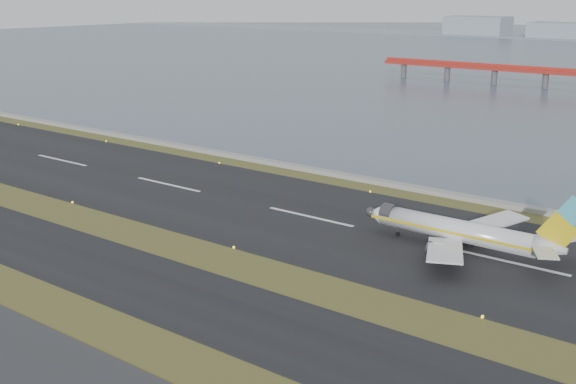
{
  "coord_description": "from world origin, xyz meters",
  "views": [
    {
      "loc": [
        78.55,
        -79.49,
        42.85
      ],
      "look_at": [
        0.63,
        22.0,
        7.02
      ],
      "focal_mm": 45.0,
      "sensor_mm": 36.0,
      "label": 1
    }
  ],
  "objects": [
    {
      "name": "airliner",
      "position": [
        31.72,
        30.35,
        3.46
      ],
      "size": [
        38.52,
        32.89,
        12.8
      ],
      "color": "silver",
      "rests_on": "ground"
    },
    {
      "name": "seawall",
      "position": [
        0.0,
        60.0,
        0.5
      ],
      "size": [
        1000.0,
        2.5,
        1.0
      ],
      "primitive_type": "cube",
      "color": "gray",
      "rests_on": "ground"
    },
    {
      "name": "ground",
      "position": [
        0.0,
        0.0,
        0.0
      ],
      "size": [
        1000.0,
        1000.0,
        0.0
      ],
      "primitive_type": "plane",
      "color": "#364418",
      "rests_on": "ground"
    },
    {
      "name": "runway_strip",
      "position": [
        0.0,
        30.0,
        0.05
      ],
      "size": [
        1000.0,
        45.0,
        0.1
      ],
      "primitive_type": "cube",
      "color": "black",
      "rests_on": "ground"
    },
    {
      "name": "taxiway_strip",
      "position": [
        0.0,
        -12.0,
        0.05
      ],
      "size": [
        1000.0,
        18.0,
        0.1
      ],
      "primitive_type": "cube",
      "color": "black",
      "rests_on": "ground"
    }
  ]
}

